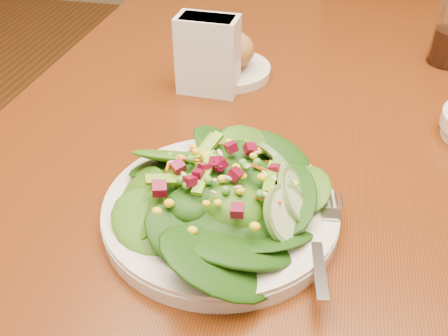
# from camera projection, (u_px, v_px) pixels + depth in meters

# --- Properties ---
(dining_table) EXTENTS (0.90, 1.40, 0.75)m
(dining_table) POSITION_uv_depth(u_px,v_px,m) (274.00, 170.00, 0.86)
(dining_table) COLOR #662A0A
(dining_table) RESTS_ON ground_plane
(chair_far) EXTENTS (0.59, 0.59, 0.96)m
(chair_far) POSITION_uv_depth(u_px,v_px,m) (363.00, 53.00, 1.58)
(chair_far) COLOR #311D08
(chair_far) RESTS_ON ground_plane
(salad_plate) EXTENTS (0.29, 0.29, 0.08)m
(salad_plate) POSITION_uv_depth(u_px,v_px,m) (228.00, 200.00, 0.59)
(salad_plate) COLOR white
(salad_plate) RESTS_ON dining_table
(bread_plate) EXTENTS (0.16, 0.16, 0.08)m
(bread_plate) POSITION_uv_depth(u_px,v_px,m) (227.00, 57.00, 0.91)
(bread_plate) COLOR white
(bread_plate) RESTS_ON dining_table
(napkin_holder) EXTENTS (0.10, 0.06, 0.13)m
(napkin_holder) POSITION_uv_depth(u_px,v_px,m) (208.00, 53.00, 0.83)
(napkin_holder) COLOR white
(napkin_holder) RESTS_ON dining_table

